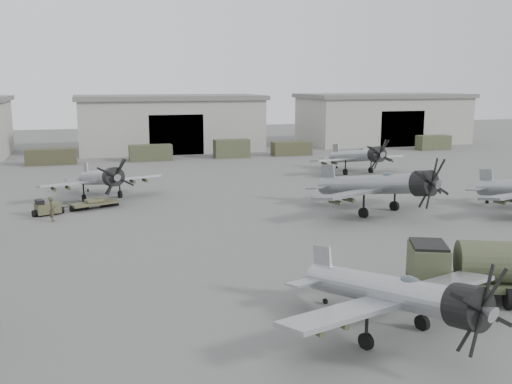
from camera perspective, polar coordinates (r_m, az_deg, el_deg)
ground at (r=34.04m, az=6.94°, el=-7.61°), size 220.00×220.00×0.00m
hangar_center at (r=92.60m, az=-8.63°, el=6.88°), size 29.00×14.80×8.70m
hangar_right at (r=104.97m, az=12.53°, el=7.21°), size 29.00×14.80×8.70m
support_truck_2 at (r=80.20m, az=-19.80°, el=3.35°), size 6.45×2.20×2.10m
support_truck_3 at (r=80.54m, az=-10.50°, el=3.88°), size 5.87×2.20×2.19m
support_truck_4 at (r=82.57m, az=-2.46°, el=4.36°), size 5.04×2.20×2.61m
support_truck_5 at (r=85.34m, az=3.57°, el=4.37°), size 5.88×2.20×2.03m
support_truck_7 at (r=96.47m, az=17.30°, el=4.75°), size 5.37×2.20×2.31m
aircraft_near_1 at (r=24.99m, az=14.13°, el=-9.90°), size 11.23×10.11×4.48m
aircraft_mid_2 at (r=47.93m, az=12.46°, el=0.67°), size 13.19×11.93×5.36m
aircraft_far_0 at (r=54.48m, az=-15.17°, el=1.35°), size 11.32×10.19×4.51m
aircraft_far_1 at (r=68.55m, az=10.29°, el=3.56°), size 11.92×10.72×4.74m
fuel_tanker at (r=31.04m, az=22.06°, el=-6.87°), size 8.14×5.46×3.00m
tug_trailer at (r=50.36m, az=-18.45°, el=-1.37°), size 6.92×3.65×1.39m
ground_crew at (r=47.47m, az=-19.72°, el=-1.61°), size 0.51×0.75×1.98m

